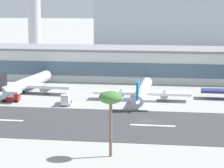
{
  "coord_description": "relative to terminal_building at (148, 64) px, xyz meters",
  "views": [
    {
      "loc": [
        11.73,
        -141.75,
        33.69
      ],
      "look_at": [
        -14.45,
        29.9,
        5.17
      ],
      "focal_mm": 84.87,
      "sensor_mm": 36.0,
      "label": 1
    }
  ],
  "objects": [
    {
      "name": "service_fuel_truck_1",
      "position": [
        -21.21,
        -56.04,
        -4.55
      ],
      "size": [
        3.71,
        8.76,
        3.95
      ],
      "rotation": [
        0.0,
        0.0,
        4.84
      ],
      "color": "white",
      "rests_on": "ground_plane"
    },
    {
      "name": "ground_plane",
      "position": [
        6.41,
        -75.27,
        -6.57
      ],
      "size": [
        1400.0,
        1400.0,
        0.0
      ],
      "primitive_type": "plane",
      "color": "#9E9E99"
    },
    {
      "name": "distant_hotel_block",
      "position": [
        16.28,
        101.86,
        12.78
      ],
      "size": [
        110.73,
        29.05,
        38.71
      ],
      "primitive_type": "cube",
      "color": "#A8B2BC",
      "rests_on": "ground_plane"
    },
    {
      "name": "airliner_blue_tail_gate_1",
      "position": [
        2.19,
        -46.19,
        -3.76
      ],
      "size": [
        32.25,
        42.31,
        8.83
      ],
      "rotation": [
        0.0,
        0.0,
        1.58
      ],
      "color": "silver",
      "rests_on": "ground_plane"
    },
    {
      "name": "runway_centreline_dash_4",
      "position": [
        8.23,
        -80.24,
        -6.49
      ],
      "size": [
        12.0,
        1.2,
        0.01
      ],
      "primitive_type": "cube",
      "color": "white",
      "rests_on": "runway_strip"
    },
    {
      "name": "runway_strip",
      "position": [
        6.41,
        -80.24,
        -6.53
      ],
      "size": [
        800.0,
        35.95,
        0.08
      ],
      "primitive_type": "cube",
      "color": "#38383A",
      "rests_on": "ground_plane"
    },
    {
      "name": "airliner_black_tail_gate_0",
      "position": [
        -40.63,
        -38.91,
        -3.48
      ],
      "size": [
        35.48,
        46.39,
        9.69
      ],
      "rotation": [
        0.0,
        0.0,
        1.48
      ],
      "color": "silver",
      "rests_on": "ground_plane"
    },
    {
      "name": "terminal_building",
      "position": [
        0.0,
        0.0,
        0.0
      ],
      "size": [
        163.84,
        25.07,
        13.14
      ],
      "color": "silver",
      "rests_on": "ground_plane"
    },
    {
      "name": "control_tower",
      "position": [
        -59.74,
        38.02,
        23.46
      ],
      "size": [
        11.08,
        11.08,
        51.66
      ],
      "color": "silver",
      "rests_on": "ground_plane"
    },
    {
      "name": "runway_centreline_dash_3",
      "position": [
        -33.56,
        -80.24,
        -6.49
      ],
      "size": [
        12.0,
        1.2,
        0.01
      ],
      "primitive_type": "cube",
      "color": "white",
      "rests_on": "runway_strip"
    },
    {
      "name": "palm_tree_0",
      "position": [
        1.37,
        -108.95,
        5.83
      ],
      "size": [
        4.99,
        4.99,
        14.24
      ],
      "color": "brown",
      "rests_on": "ground_plane"
    },
    {
      "name": "service_box_truck_0",
      "position": [
        -40.08,
        -54.61,
        -4.79
      ],
      "size": [
        6.06,
        2.81,
        3.25
      ],
      "rotation": [
        0.0,
        0.0,
        6.26
      ],
      "color": "#B2231E",
      "rests_on": "ground_plane"
    }
  ]
}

